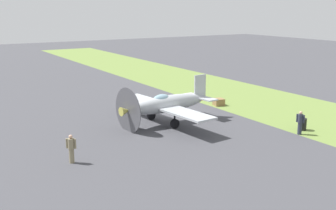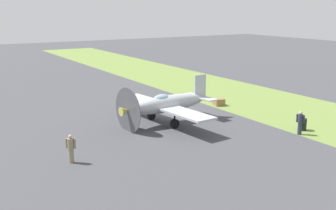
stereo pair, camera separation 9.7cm
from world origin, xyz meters
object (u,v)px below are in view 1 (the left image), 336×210
(ground_crew_mechanic, at_px, (300,122))
(runway_marker_cone, at_px, (202,98))
(ground_crew_chief, at_px, (71,148))
(fuel_drum, at_px, (302,124))
(supply_crate, at_px, (219,102))
(airplane_lead, at_px, (166,104))

(ground_crew_mechanic, bearing_deg, runway_marker_cone, -19.68)
(ground_crew_chief, xyz_separation_m, fuel_drum, (-2.44, -16.91, -0.46))
(ground_crew_chief, relative_size, supply_crate, 1.92)
(ground_crew_mechanic, bearing_deg, fuel_drum, -74.80)
(ground_crew_mechanic, xyz_separation_m, fuel_drum, (0.65, -1.03, -0.46))
(ground_crew_chief, relative_size, runway_marker_cone, 3.93)
(airplane_lead, relative_size, fuel_drum, 11.60)
(ground_crew_mechanic, distance_m, supply_crate, 10.29)
(airplane_lead, relative_size, runway_marker_cone, 23.72)
(airplane_lead, xyz_separation_m, supply_crate, (2.68, -7.34, -1.23))
(runway_marker_cone, bearing_deg, fuel_drum, -177.88)
(ground_crew_chief, xyz_separation_m, supply_crate, (7.16, -16.55, -0.59))
(supply_crate, xyz_separation_m, runway_marker_cone, (2.58, 0.09, -0.10))
(ground_crew_mechanic, xyz_separation_m, supply_crate, (10.25, -0.67, -0.59))
(fuel_drum, relative_size, runway_marker_cone, 2.05)
(ground_crew_mechanic, height_order, runway_marker_cone, ground_crew_mechanic)
(ground_crew_chief, bearing_deg, supply_crate, -117.11)
(airplane_lead, bearing_deg, runway_marker_cone, -59.76)
(fuel_drum, height_order, runway_marker_cone, fuel_drum)
(ground_crew_mechanic, relative_size, fuel_drum, 1.92)
(airplane_lead, distance_m, runway_marker_cone, 9.06)
(ground_crew_chief, distance_m, fuel_drum, 17.09)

